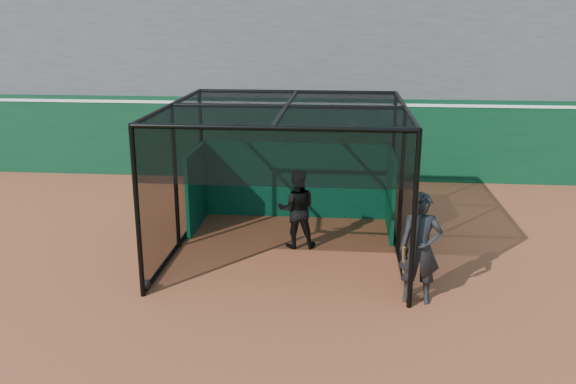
{
  "coord_description": "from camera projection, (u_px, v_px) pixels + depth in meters",
  "views": [
    {
      "loc": [
        1.94,
        -10.01,
        4.91
      ],
      "look_at": [
        0.81,
        2.0,
        1.4
      ],
      "focal_mm": 38.0,
      "sensor_mm": 36.0,
      "label": 1
    }
  ],
  "objects": [
    {
      "name": "batter",
      "position": [
        297.0,
        209.0,
        13.21
      ],
      "size": [
        0.92,
        0.76,
        1.73
      ],
      "primitive_type": "imported",
      "rotation": [
        0.0,
        0.0,
        3.27
      ],
      "color": "black",
      "rests_on": "ground"
    },
    {
      "name": "grandstand",
      "position": [
        292.0,
        28.0,
        21.6
      ],
      "size": [
        50.0,
        7.85,
        8.95
      ],
      "color": "#4C4C4F",
      "rests_on": "ground"
    },
    {
      "name": "batting_cage",
      "position": [
        287.0,
        181.0,
        12.8
      ],
      "size": [
        4.87,
        5.03,
        3.13
      ],
      "color": "black",
      "rests_on": "ground"
    },
    {
      "name": "on_deck_player",
      "position": [
        420.0,
        249.0,
        10.62
      ],
      "size": [
        0.76,
        0.53,
        2.0
      ],
      "color": "black",
      "rests_on": "ground"
    },
    {
      "name": "ground",
      "position": [
        234.0,
        295.0,
        11.12
      ],
      "size": [
        120.0,
        120.0,
        0.0
      ],
      "primitive_type": "plane",
      "color": "brown",
      "rests_on": "ground"
    },
    {
      "name": "outfield_wall",
      "position": [
        282.0,
        137.0,
        18.88
      ],
      "size": [
        50.0,
        0.5,
        2.5
      ],
      "color": "#09331C",
      "rests_on": "ground"
    }
  ]
}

